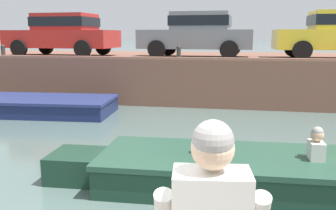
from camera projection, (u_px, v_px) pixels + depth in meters
The scene contains 9 objects.
ground_plane at pixel (157, 154), 7.31m from camera, with size 400.00×400.00×0.00m, color #4C605B.
far_quay_wall at pixel (200, 75), 14.66m from camera, with size 60.00×6.00×1.52m, color brown.
far_wall_coping at pixel (190, 59), 11.73m from camera, with size 60.00×0.24×0.08m, color #925F4C.
boat_moored_west_navy at pixel (18, 105), 11.10m from camera, with size 6.26×2.28×0.48m.
motorboat_passing at pixel (237, 171), 5.64m from camera, with size 5.60×1.78×1.00m.
car_left_inner_red at pixel (64, 33), 13.96m from camera, with size 4.10×2.11×1.54m.
car_centre_grey at pixel (198, 33), 13.03m from camera, with size 3.95×2.05×1.54m.
mooring_bollard_west at pixel (3, 50), 13.04m from camera, with size 0.15×0.15×0.45m.
mooring_bollard_mid at pixel (179, 52), 11.89m from camera, with size 0.15×0.15×0.45m.
Camera 1 is at (1.53, -2.09, 2.28)m, focal length 40.00 mm.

